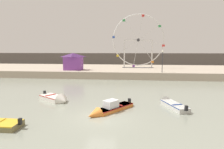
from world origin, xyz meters
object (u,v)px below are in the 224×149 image
object	(u,v)px
motorboat_white_red_stripe	(56,99)
carnival_booth_purple_stall	(73,61)
ferris_wheel_white_frame	(138,41)
promenade_lamp_near	(162,58)
motorboat_pale_grey	(171,104)
motorboat_orange_hull	(108,109)

from	to	relation	value
motorboat_white_red_stripe	carnival_booth_purple_stall	world-z (taller)	carnival_booth_purple_stall
ferris_wheel_white_frame	motorboat_white_red_stripe	bearing A→B (deg)	-110.06
ferris_wheel_white_frame	promenade_lamp_near	xyz separation A→B (m)	(4.20, -8.89, -3.53)
motorboat_pale_grey	promenade_lamp_near	world-z (taller)	promenade_lamp_near
promenade_lamp_near	carnival_booth_purple_stall	bearing A→B (deg)	172.10
motorboat_pale_grey	promenade_lamp_near	bearing A→B (deg)	-24.95
motorboat_pale_grey	promenade_lamp_near	distance (m)	17.50
motorboat_orange_hull	ferris_wheel_white_frame	bearing A→B (deg)	-148.78
motorboat_orange_hull	promenade_lamp_near	size ratio (longest dim) A/B	1.17
ferris_wheel_white_frame	promenade_lamp_near	bearing A→B (deg)	-64.69
ferris_wheel_white_frame	motorboat_pale_grey	bearing A→B (deg)	-84.42
motorboat_white_red_stripe	promenade_lamp_near	bearing A→B (deg)	83.90
motorboat_white_red_stripe	carnival_booth_purple_stall	distance (m)	19.65
motorboat_pale_grey	carnival_booth_purple_stall	world-z (taller)	carnival_booth_purple_stall
motorboat_orange_hull	motorboat_pale_grey	size ratio (longest dim) A/B	1.05
motorboat_white_red_stripe	motorboat_orange_hull	xyz separation A→B (m)	(5.96, -2.96, 0.00)
motorboat_white_red_stripe	motorboat_orange_hull	bearing A→B (deg)	6.68
motorboat_white_red_stripe	ferris_wheel_white_frame	world-z (taller)	ferris_wheel_white_frame
motorboat_white_red_stripe	motorboat_pale_grey	distance (m)	11.83
carnival_booth_purple_stall	promenade_lamp_near	bearing A→B (deg)	-10.44
carnival_booth_purple_stall	promenade_lamp_near	xyz separation A→B (m)	(17.58, -2.44, 0.80)
ferris_wheel_white_frame	carnival_booth_purple_stall	bearing A→B (deg)	-154.26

